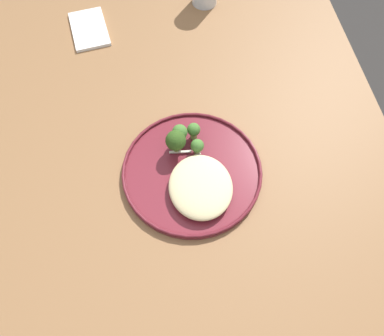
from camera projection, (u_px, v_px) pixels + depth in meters
ground at (179, 248)px, 1.40m from camera, size 6.00×6.00×0.00m
wooden_dining_table at (170, 172)px, 0.82m from camera, size 1.40×1.00×0.74m
dinner_plate at (192, 171)px, 0.72m from camera, size 0.29×0.29×0.02m
noodle_bed at (201, 187)px, 0.68m from camera, size 0.14×0.13×0.03m
seared_scallop_rear_pale at (210, 195)px, 0.68m from camera, size 0.02×0.02×0.01m
seared_scallop_left_edge at (214, 178)px, 0.70m from camera, size 0.04×0.04×0.02m
seared_scallop_tilted_round at (200, 164)px, 0.71m from camera, size 0.03×0.03×0.02m
seared_scallop_tiny_bay at (223, 192)px, 0.68m from camera, size 0.03×0.03×0.02m
seared_scallop_right_edge at (192, 192)px, 0.68m from camera, size 0.03×0.03×0.02m
seared_scallop_half_hidden at (188, 201)px, 0.67m from camera, size 0.03×0.03×0.02m
broccoli_floret_left_leaning at (197, 146)px, 0.72m from camera, size 0.03×0.03×0.04m
broccoli_floret_right_tilted at (180, 133)px, 0.72m from camera, size 0.03×0.03×0.06m
broccoli_floret_small_sprig at (194, 130)px, 0.74m from camera, size 0.03×0.03×0.04m
broccoli_floret_rear_charred at (176, 143)px, 0.70m from camera, size 0.04×0.04×0.06m
onion_sliver_pale_crescent at (182, 139)px, 0.75m from camera, size 0.04×0.03×0.00m
onion_sliver_long_sliver at (180, 152)px, 0.74m from camera, size 0.01×0.05×0.00m
onion_sliver_short_strip at (191, 158)px, 0.73m from camera, size 0.02×0.05×0.00m
folded_napkin at (89, 29)px, 0.93m from camera, size 0.16×0.12×0.01m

